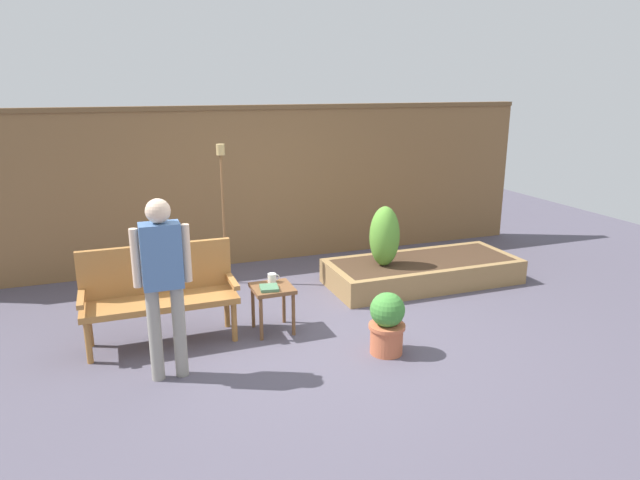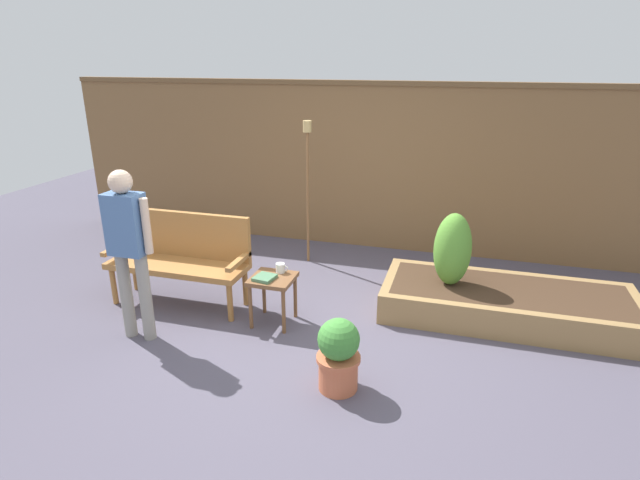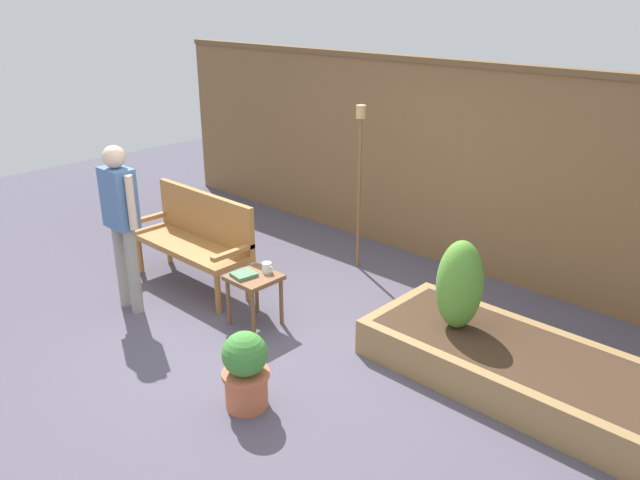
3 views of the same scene
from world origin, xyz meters
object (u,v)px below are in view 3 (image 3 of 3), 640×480
at_px(potted_boxwood, 245,370).
at_px(shrub_near_bench, 459,285).
at_px(cup_on_table, 267,268).
at_px(book_on_table, 244,275).
at_px(garden_bench, 197,233).
at_px(side_table, 254,284).
at_px(tiki_torch, 360,160).
at_px(person_by_bench, 121,215).

relative_size(potted_boxwood, shrub_near_bench, 0.81).
xyz_separation_m(cup_on_table, potted_boxwood, (0.82, -0.96, -0.22)).
relative_size(cup_on_table, book_on_table, 0.64).
xyz_separation_m(book_on_table, shrub_near_bench, (1.65, 0.79, 0.17)).
xyz_separation_m(garden_bench, potted_boxwood, (1.93, -1.02, -0.24)).
bearing_deg(side_table, shrub_near_bench, 24.22).
xyz_separation_m(book_on_table, potted_boxwood, (0.91, -0.77, -0.19)).
height_order(garden_bench, tiki_torch, tiki_torch).
distance_m(shrub_near_bench, person_by_bench, 3.00).
distance_m(book_on_table, person_by_bench, 1.24).
relative_size(tiki_torch, person_by_bench, 1.12).
bearing_deg(book_on_table, tiki_torch, 102.34).
bearing_deg(person_by_bench, book_on_table, 27.07).
xyz_separation_m(garden_bench, tiki_torch, (0.92, 1.42, 0.64)).
bearing_deg(garden_bench, shrub_near_bench, 11.26).
height_order(cup_on_table, shrub_near_bench, shrub_near_bench).
bearing_deg(person_by_bench, tiki_torch, 67.20).
bearing_deg(shrub_near_bench, potted_boxwood, -115.52).
distance_m(cup_on_table, potted_boxwood, 1.28).
height_order(shrub_near_bench, tiki_torch, tiki_torch).
xyz_separation_m(garden_bench, book_on_table, (1.02, -0.26, -0.05)).
bearing_deg(cup_on_table, tiki_torch, 97.50).
bearing_deg(potted_boxwood, garden_bench, 152.13).
bearing_deg(person_by_bench, potted_boxwood, -7.05).
relative_size(book_on_table, shrub_near_bench, 0.26).
bearing_deg(side_table, tiki_torch, 95.67).
xyz_separation_m(side_table, potted_boxwood, (0.86, -0.84, -0.09)).
xyz_separation_m(side_table, person_by_bench, (-1.08, -0.60, 0.54)).
bearing_deg(person_by_bench, side_table, 28.77).
height_order(side_table, potted_boxwood, potted_boxwood).
relative_size(garden_bench, shrub_near_bench, 1.97).
bearing_deg(tiki_torch, book_on_table, -86.31).
relative_size(garden_bench, side_table, 3.00).
bearing_deg(side_table, person_by_bench, -151.23).
bearing_deg(shrub_near_bench, side_table, -155.78).
xyz_separation_m(side_table, shrub_near_bench, (1.60, 0.72, 0.27)).
relative_size(potted_boxwood, tiki_torch, 0.34).
relative_size(side_table, shrub_near_bench, 0.66).
bearing_deg(cup_on_table, potted_boxwood, -49.39).
height_order(side_table, tiki_torch, tiki_torch).
relative_size(garden_bench, person_by_bench, 0.92).
relative_size(side_table, person_by_bench, 0.31).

